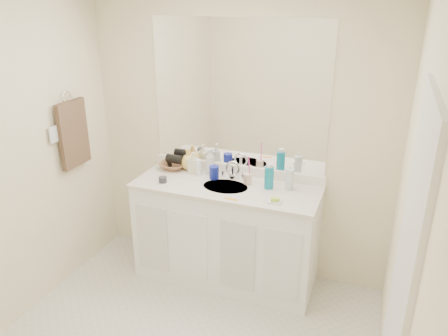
% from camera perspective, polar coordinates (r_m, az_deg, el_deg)
% --- Properties ---
extents(wall_back, '(2.60, 0.02, 2.40)m').
position_cam_1_polar(wall_back, '(3.66, 1.81, 3.95)').
color(wall_back, '#F7EAC1').
rests_on(wall_back, floor).
extents(wall_right, '(0.02, 2.60, 2.40)m').
position_cam_1_polar(wall_right, '(2.30, 22.56, -9.28)').
color(wall_right, '#F7EAC1').
rests_on(wall_right, floor).
extents(vanity_cabinet, '(1.50, 0.55, 0.85)m').
position_cam_1_polar(vanity_cabinet, '(3.74, 0.27, -8.65)').
color(vanity_cabinet, white).
rests_on(vanity_cabinet, floor).
extents(countertop, '(1.52, 0.57, 0.03)m').
position_cam_1_polar(countertop, '(3.54, 0.29, -2.50)').
color(countertop, silver).
rests_on(countertop, vanity_cabinet).
extents(backsplash, '(1.52, 0.03, 0.08)m').
position_cam_1_polar(backsplash, '(3.74, 1.68, -0.20)').
color(backsplash, white).
rests_on(backsplash, countertop).
extents(sink_basin, '(0.37, 0.37, 0.02)m').
position_cam_1_polar(sink_basin, '(3.52, 0.17, -2.58)').
color(sink_basin, silver).
rests_on(sink_basin, countertop).
extents(faucet, '(0.02, 0.02, 0.11)m').
position_cam_1_polar(faucet, '(3.65, 1.17, -0.53)').
color(faucet, silver).
rests_on(faucet, countertop).
extents(mirror, '(1.48, 0.01, 1.20)m').
position_cam_1_polar(mirror, '(3.56, 1.84, 9.44)').
color(mirror, white).
rests_on(mirror, wall_back).
extents(blue_mug, '(0.09, 0.09, 0.11)m').
position_cam_1_polar(blue_mug, '(3.64, -1.30, -0.58)').
color(blue_mug, navy).
rests_on(blue_mug, countertop).
extents(tan_cup, '(0.09, 0.09, 0.09)m').
position_cam_1_polar(tan_cup, '(3.55, 3.13, -1.42)').
color(tan_cup, beige).
rests_on(tan_cup, countertop).
extents(toothbrush, '(0.02, 0.04, 0.19)m').
position_cam_1_polar(toothbrush, '(3.51, 3.32, 0.15)').
color(toothbrush, '#EB3DA3').
rests_on(toothbrush, tan_cup).
extents(mouthwash_bottle, '(0.09, 0.09, 0.18)m').
position_cam_1_polar(mouthwash_bottle, '(3.47, 5.90, -1.29)').
color(mouthwash_bottle, '#0C7891').
rests_on(mouthwash_bottle, countertop).
extents(clear_pump_bottle, '(0.06, 0.06, 0.17)m').
position_cam_1_polar(clear_pump_bottle, '(3.47, 8.55, -1.48)').
color(clear_pump_bottle, silver).
rests_on(clear_pump_bottle, countertop).
extents(soap_dish, '(0.10, 0.08, 0.01)m').
position_cam_1_polar(soap_dish, '(3.27, 6.66, -4.38)').
color(soap_dish, white).
rests_on(soap_dish, countertop).
extents(green_soap, '(0.07, 0.06, 0.02)m').
position_cam_1_polar(green_soap, '(3.26, 6.68, -4.09)').
color(green_soap, '#A4DF36').
rests_on(green_soap, soap_dish).
extents(orange_comb, '(0.11, 0.03, 0.00)m').
position_cam_1_polar(orange_comb, '(3.30, 0.94, -4.08)').
color(orange_comb, '#FFA81A').
rests_on(orange_comb, countertop).
extents(dark_jar, '(0.08, 0.08, 0.05)m').
position_cam_1_polar(dark_jar, '(3.62, -8.01, -1.51)').
color(dark_jar, '#2F3136').
rests_on(dark_jar, countertop).
extents(extra_white_bottle, '(0.05, 0.05, 0.14)m').
position_cam_1_polar(extra_white_bottle, '(3.70, -3.35, 0.03)').
color(extra_white_bottle, white).
rests_on(extra_white_bottle, countertop).
extents(soap_bottle_white, '(0.09, 0.09, 0.22)m').
position_cam_1_polar(soap_bottle_white, '(3.73, -1.85, 0.87)').
color(soap_bottle_white, silver).
rests_on(soap_bottle_white, countertop).
extents(soap_bottle_cream, '(0.09, 0.09, 0.18)m').
position_cam_1_polar(soap_bottle_cream, '(3.77, -4.01, 0.75)').
color(soap_bottle_cream, beige).
rests_on(soap_bottle_cream, countertop).
extents(soap_bottle_yellow, '(0.18, 0.18, 0.19)m').
position_cam_1_polar(soap_bottle_yellow, '(3.84, -4.65, 1.17)').
color(soap_bottle_yellow, '#EBBF5B').
rests_on(soap_bottle_yellow, countertop).
extents(wicker_basket, '(0.24, 0.24, 0.06)m').
position_cam_1_polar(wicker_basket, '(3.89, -6.66, 0.35)').
color(wicker_basket, brown).
rests_on(wicker_basket, countertop).
extents(hair_dryer, '(0.16, 0.09, 0.08)m').
position_cam_1_polar(hair_dryer, '(3.86, -6.43, 1.16)').
color(hair_dryer, black).
rests_on(hair_dryer, wicker_basket).
extents(towel_ring, '(0.01, 0.11, 0.11)m').
position_cam_1_polar(towel_ring, '(3.75, -19.87, 8.63)').
color(towel_ring, silver).
rests_on(towel_ring, wall_left).
extents(hand_towel, '(0.04, 0.32, 0.55)m').
position_cam_1_polar(hand_towel, '(3.81, -19.06, 4.23)').
color(hand_towel, '#33251B').
rests_on(hand_towel, towel_ring).
extents(switch_plate, '(0.01, 0.08, 0.13)m').
position_cam_1_polar(switch_plate, '(3.66, -21.37, 4.08)').
color(switch_plate, white).
rests_on(switch_plate, wall_left).
extents(door, '(0.02, 0.82, 2.00)m').
position_cam_1_polar(door, '(2.16, 21.48, -17.78)').
color(door, white).
rests_on(door, floor).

